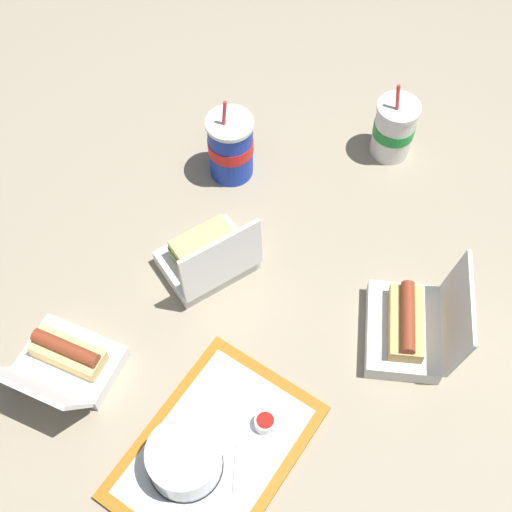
% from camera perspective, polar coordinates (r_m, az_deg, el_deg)
% --- Properties ---
extents(ground_plane, '(3.20, 3.20, 0.00)m').
position_cam_1_polar(ground_plane, '(1.49, 0.91, -1.14)').
color(ground_plane, gray).
extents(food_tray, '(0.42, 0.33, 0.01)m').
position_cam_1_polar(food_tray, '(1.33, -3.26, -15.34)').
color(food_tray, '#A56619').
rests_on(food_tray, ground_plane).
extents(cake_container, '(0.13, 0.13, 0.08)m').
position_cam_1_polar(cake_container, '(1.28, -5.74, -15.91)').
color(cake_container, black).
rests_on(cake_container, food_tray).
extents(ketchup_cup, '(0.04, 0.04, 0.02)m').
position_cam_1_polar(ketchup_cup, '(1.32, 0.74, -13.16)').
color(ketchup_cup, white).
rests_on(ketchup_cup, food_tray).
extents(napkin_stack, '(0.11, 0.11, 0.00)m').
position_cam_1_polar(napkin_stack, '(1.33, -3.93, -13.69)').
color(napkin_stack, white).
rests_on(napkin_stack, food_tray).
extents(plastic_fork, '(0.11, 0.05, 0.00)m').
position_cam_1_polar(plastic_fork, '(1.31, -1.43, -16.12)').
color(plastic_fork, white).
rests_on(plastic_fork, food_tray).
extents(clamshell_hotdog_back, '(0.23, 0.22, 0.18)m').
position_cam_1_polar(clamshell_hotdog_back, '(1.41, 12.22, -5.54)').
color(clamshell_hotdog_back, white).
rests_on(clamshell_hotdog_back, ground_plane).
extents(clamshell_sandwich_corner, '(0.23, 0.22, 0.17)m').
position_cam_1_polar(clamshell_sandwich_corner, '(1.46, -3.86, -0.07)').
color(clamshell_sandwich_corner, white).
rests_on(clamshell_sandwich_corner, ground_plane).
extents(clamshell_hotdog_right, '(0.19, 0.18, 0.15)m').
position_cam_1_polar(clamshell_hotdog_right, '(1.39, -14.88, -8.19)').
color(clamshell_hotdog_right, white).
rests_on(clamshell_hotdog_right, ground_plane).
extents(soda_cup_back, '(0.10, 0.10, 0.21)m').
position_cam_1_polar(soda_cup_back, '(1.65, 10.98, 9.97)').
color(soda_cup_back, white).
rests_on(soda_cup_back, ground_plane).
extents(soda_cup_corner, '(0.10, 0.10, 0.22)m').
position_cam_1_polar(soda_cup_corner, '(1.58, -2.05, 8.75)').
color(soda_cup_corner, '#1938B7').
rests_on(soda_cup_corner, ground_plane).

